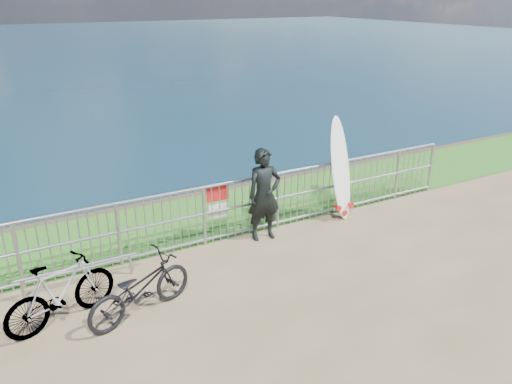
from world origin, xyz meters
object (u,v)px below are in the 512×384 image
surfboard (341,172)px  bicycle_far (61,292)px  bicycle_near (140,288)px  surfer (264,195)px

surfboard → bicycle_far: bearing=-169.5°
surfboard → bicycle_far: surfboard is taller
bicycle_near → bicycle_far: 1.04m
surfer → surfboard: (1.77, 0.10, 0.09)m
surfboard → bicycle_far: size_ratio=1.30×
bicycle_far → surfer: bearing=-94.7°
surfboard → bicycle_far: (-5.41, -1.01, -0.47)m
surfer → bicycle_near: bearing=-148.8°
surfboard → bicycle_near: (-4.44, -1.35, -0.52)m
surfer → bicycle_far: 3.77m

